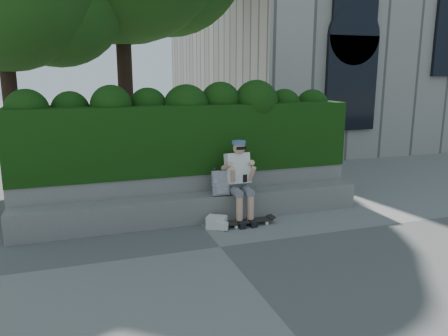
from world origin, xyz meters
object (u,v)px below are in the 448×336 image
object	(u,v)px
person	(239,177)
backpack_plaid	(220,183)
backpack_ground	(217,222)
skateboard	(250,221)

from	to	relation	value
person	backpack_plaid	distance (m)	0.33
backpack_ground	skateboard	bearing A→B (deg)	29.61
backpack_plaid	person	bearing A→B (deg)	-6.92
backpack_ground	backpack_plaid	bearing A→B (deg)	97.21
person	backpack_plaid	bearing A→B (deg)	164.99
person	skateboard	xyz separation A→B (m)	(0.07, -0.34, -0.68)
backpack_plaid	backpack_ground	bearing A→B (deg)	-108.58
person	backpack_ground	xyz separation A→B (m)	(-0.49, -0.29, -0.65)
backpack_ground	person	bearing A→B (deg)	64.65
skateboard	backpack_plaid	world-z (taller)	backpack_plaid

